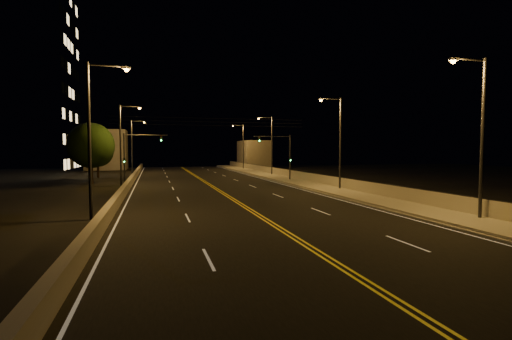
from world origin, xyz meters
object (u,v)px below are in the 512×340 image
object	(u,v)px
streetlight_1	(338,138)
streetlight_4	(94,130)
traffic_signal_right	(283,152)
traffic_signal_left	(133,153)
streetlight_0	(479,129)
streetlight_6	(133,143)
tree_1	(98,152)
streetlight_2	(270,142)
streetlight_3	(242,144)
streetlight_5	(123,139)
tree_0	(91,145)

from	to	relation	value
streetlight_1	streetlight_4	xyz separation A→B (m)	(-21.46, -9.75, 0.00)
traffic_signal_right	traffic_signal_left	size ratio (longest dim) A/B	1.00
streetlight_0	streetlight_6	distance (m)	57.02
traffic_signal_right	tree_1	bearing A→B (deg)	149.64
streetlight_2	streetlight_3	bearing A→B (deg)	90.00
streetlight_5	tree_1	world-z (taller)	streetlight_5
streetlight_2	traffic_signal_left	distance (m)	22.84
streetlight_2	traffic_signal_right	bearing A→B (deg)	-98.42
streetlight_3	streetlight_2	bearing A→B (deg)	-90.00
streetlight_3	streetlight_5	world-z (taller)	same
traffic_signal_left	tree_1	size ratio (longest dim) A/B	0.99
streetlight_6	traffic_signal_right	xyz separation A→B (m)	(19.94, -23.78, -1.55)
streetlight_0	tree_0	bearing A→B (deg)	128.21
streetlight_5	streetlight_4	bearing A→B (deg)	-90.00
streetlight_3	streetlight_4	world-z (taller)	same
traffic_signal_left	tree_1	xyz separation A→B (m)	(-5.83, 14.43, 0.02)
streetlight_1	streetlight_2	bearing A→B (deg)	90.00
streetlight_1	tree_0	bearing A→B (deg)	148.71
streetlight_0	tree_0	size ratio (longest dim) A/B	1.25
streetlight_1	traffic_signal_right	size ratio (longest dim) A/B	1.53
streetlight_2	streetlight_3	size ratio (longest dim) A/B	1.00
traffic_signal_right	traffic_signal_left	world-z (taller)	same
streetlight_2	tree_0	bearing A→B (deg)	-164.45
streetlight_0	streetlight_3	bearing A→B (deg)	90.00
traffic_signal_right	tree_1	size ratio (longest dim) A/B	0.99
traffic_signal_right	streetlight_1	bearing A→B (deg)	-82.90
traffic_signal_right	tree_1	world-z (taller)	tree_1
streetlight_1	traffic_signal_left	world-z (taller)	streetlight_1
streetlight_3	tree_0	bearing A→B (deg)	-133.74
tree_0	streetlight_3	bearing A→B (deg)	46.26
streetlight_6	tree_0	world-z (taller)	streetlight_6
streetlight_5	traffic_signal_right	xyz separation A→B (m)	(19.94, -0.08, -1.55)
tree_1	traffic_signal_right	bearing A→B (deg)	-30.36
streetlight_3	streetlight_5	size ratio (longest dim) A/B	1.00
streetlight_5	traffic_signal_right	distance (m)	20.00
streetlight_1	streetlight_6	world-z (taller)	same
traffic_signal_left	streetlight_3	bearing A→B (deg)	55.66
streetlight_6	streetlight_3	bearing A→B (deg)	15.60
streetlight_1	tree_1	distance (m)	37.38
traffic_signal_left	tree_1	bearing A→B (deg)	111.98
traffic_signal_left	tree_0	world-z (taller)	tree_0
tree_0	tree_1	size ratio (longest dim) A/B	1.22
traffic_signal_left	streetlight_5	bearing A→B (deg)	175.91
streetlight_3	tree_0	xyz separation A→B (m)	(-25.41, -26.55, -0.68)
streetlight_1	streetlight_5	world-z (taller)	same
streetlight_2	tree_1	xyz separation A→B (m)	(-26.16, 4.14, -1.53)
streetlight_2	streetlight_5	xyz separation A→B (m)	(-21.46, -10.21, 0.00)
streetlight_2	tree_0	xyz separation A→B (m)	(-25.41, -7.07, -0.68)
streetlight_0	tree_1	distance (m)	50.77
traffic_signal_left	tree_0	bearing A→B (deg)	147.58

